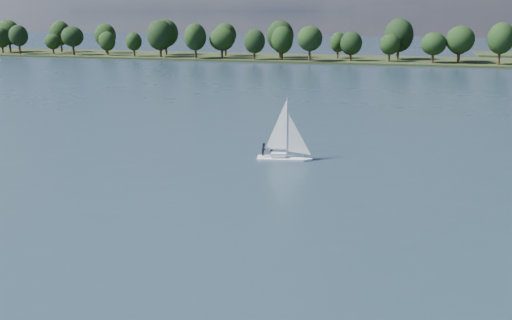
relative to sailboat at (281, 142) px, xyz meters
The scene contains 4 objects.
ground 50.35m from the sailboat, 99.24° to the left, with size 700.00×700.00×0.00m, color #233342.
far_shore 161.86m from the sailboat, 92.86° to the left, with size 660.00×40.00×1.50m, color black.
sailboat is the anchor object (origin of this frame).
treeline 158.46m from the sailboat, 95.89° to the left, with size 562.33×73.95×17.36m.
Camera 1 is at (24.55, -20.78, 19.05)m, focal length 40.00 mm.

